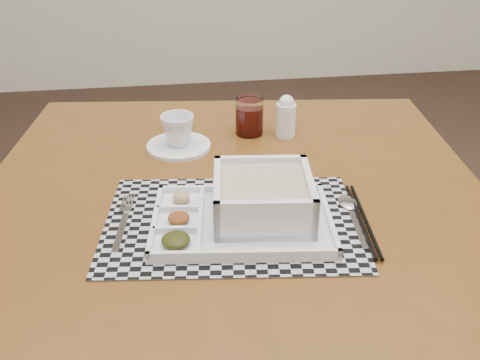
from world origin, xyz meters
The scene contains 11 objects.
floor centered at (0.00, 0.00, 0.00)m, with size 5.00×5.00×0.00m, color #301E18.
dining_table centered at (-0.25, -0.42, 0.69)m, with size 1.14×1.14×0.77m.
placemat centered at (-0.27, -0.53, 0.77)m, with size 0.46×0.32×0.00m, color #A6A6AE.
serving_tray centered at (-0.23, -0.53, 0.81)m, with size 0.34×0.26×0.09m.
fork centered at (-0.47, -0.50, 0.78)m, with size 0.04×0.19×0.00m.
spoon centered at (-0.04, -0.51, 0.78)m, with size 0.04×0.18×0.01m.
chopsticks centered at (-0.03, -0.56, 0.78)m, with size 0.04×0.24×0.01m.
saucer centered at (-0.35, -0.20, 0.78)m, with size 0.15×0.15×0.01m, color white.
cup centered at (-0.35, -0.20, 0.82)m, with size 0.08×0.08×0.07m, color white.
juice_glass centered at (-0.17, -0.14, 0.81)m, with size 0.07×0.07×0.09m.
creamer_bottle centered at (-0.09, -0.17, 0.82)m, with size 0.05×0.05×0.10m.
Camera 1 is at (-0.37, -1.34, 1.32)m, focal length 40.00 mm.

